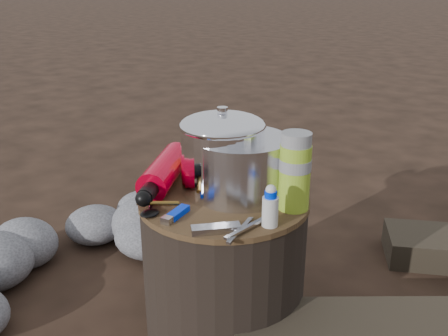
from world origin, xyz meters
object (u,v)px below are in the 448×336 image
Objects in this scene: camping_pot at (222,153)px; stump at (224,265)px; thermos at (295,172)px; travel_mug at (285,167)px; fuel_bottle at (165,171)px.

stump is at bearing -45.54° from camping_pot.
camping_pot is at bearing -171.52° from thermos.
camping_pot reaches higher than travel_mug.
fuel_bottle reaches higher than stump.
camping_pot is 1.13× the size of thermos.
stump is 2.02× the size of camping_pot.
stump is 0.34m from thermos.
stump is at bearing -18.88° from fuel_bottle.
thermos reaches higher than stump.
fuel_bottle is 0.32m from travel_mug.
stump is at bearing -113.49° from travel_mug.
fuel_bottle is 0.36m from thermos.
fuel_bottle is at bearing -141.16° from travel_mug.
thermos is at bearing -48.68° from travel_mug.
thermos is (0.20, 0.03, -0.01)m from camping_pot.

